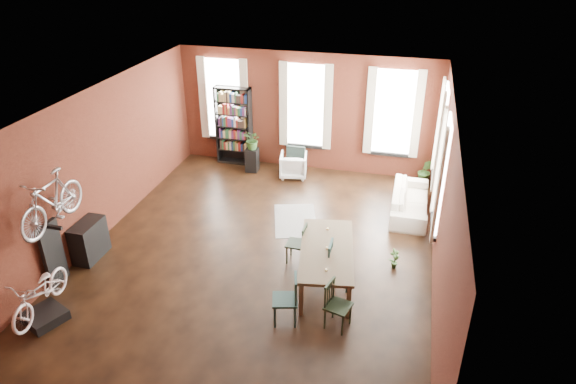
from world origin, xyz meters
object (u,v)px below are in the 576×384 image
(bookshelf, at_px, (234,126))
(dining_chair_d, at_px, (340,265))
(bike_trainer, at_px, (45,316))
(dining_chair_a, at_px, (285,300))
(dining_chair_b, at_px, (296,243))
(bicycle_floor, at_px, (35,275))
(console_table, at_px, (89,240))
(plant_stand, at_px, (252,160))
(dining_chair_c, at_px, (338,306))
(cream_sofa, at_px, (411,197))
(white_armchair, at_px, (293,164))
(dining_table, at_px, (326,265))

(bookshelf, bearing_deg, dining_chair_d, -52.27)
(dining_chair_d, xyz_separation_m, bike_trainer, (-4.75, -2.21, -0.37))
(dining_chair_a, bearing_deg, dining_chair_b, 172.49)
(bike_trainer, bearing_deg, bicycle_floor, 86.65)
(console_table, distance_m, plant_stand, 5.15)
(dining_chair_b, bearing_deg, bicycle_floor, -52.06)
(dining_chair_c, bearing_deg, bicycle_floor, 117.93)
(bookshelf, bearing_deg, dining_chair_a, -63.38)
(dining_chair_a, height_order, bike_trainer, dining_chair_a)
(bike_trainer, height_order, plant_stand, plant_stand)
(dining_chair_b, xyz_separation_m, dining_chair_d, (0.96, -0.59, 0.05))
(dining_chair_d, distance_m, bike_trainer, 5.25)
(dining_chair_d, height_order, cream_sofa, dining_chair_d)
(plant_stand, bearing_deg, bicycle_floor, -103.57)
(bike_trainer, xyz_separation_m, bicycle_floor, (0.00, 0.04, 0.84))
(bookshelf, bearing_deg, white_armchair, -14.84)
(dining_chair_b, height_order, white_armchair, dining_chair_b)
(bookshelf, relative_size, plant_stand, 3.37)
(dining_table, bearing_deg, bookshelf, 117.01)
(dining_chair_a, relative_size, bookshelf, 0.42)
(dining_table, bearing_deg, bike_trainer, -162.11)
(dining_chair_a, xyz_separation_m, dining_chair_b, (-0.22, 1.78, -0.04))
(dining_chair_c, xyz_separation_m, plant_stand, (-3.30, 5.56, -0.10))
(bicycle_floor, bearing_deg, dining_chair_a, 9.36)
(dining_chair_b, bearing_deg, plant_stand, -148.80)
(dining_chair_a, height_order, dining_chair_b, dining_chair_a)
(cream_sofa, bearing_deg, dining_table, 155.26)
(dining_chair_b, height_order, bike_trainer, dining_chair_b)
(dining_chair_c, distance_m, bicycle_floor, 5.04)
(dining_chair_c, bearing_deg, bike_trainer, 118.38)
(cream_sofa, xyz_separation_m, console_table, (-6.23, -3.50, -0.01))
(white_armchair, distance_m, console_table, 5.65)
(dining_chair_a, distance_m, cream_sofa, 4.77)
(white_armchair, bearing_deg, bike_trainer, 57.25)
(cream_sofa, distance_m, bicycle_floor, 7.99)
(dining_chair_b, distance_m, bicycle_floor, 4.71)
(dining_chair_b, relative_size, dining_chair_d, 0.90)
(dining_table, height_order, white_armchair, dining_table)
(dining_chair_a, xyz_separation_m, dining_chair_c, (0.90, 0.09, -0.03))
(dining_table, relative_size, bicycle_floor, 1.41)
(dining_chair_a, distance_m, dining_chair_c, 0.90)
(bookshelf, height_order, white_armchair, bookshelf)
(bookshelf, relative_size, cream_sofa, 1.06)
(dining_chair_c, height_order, bookshelf, bookshelf)
(dining_chair_a, xyz_separation_m, white_armchair, (-1.22, 5.59, -0.10))
(bookshelf, distance_m, console_table, 5.40)
(dining_chair_d, relative_size, bicycle_floor, 0.61)
(dining_chair_c, height_order, console_table, dining_chair_c)
(dining_chair_a, bearing_deg, cream_sofa, 141.75)
(dining_chair_a, xyz_separation_m, cream_sofa, (1.91, 4.38, -0.05))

